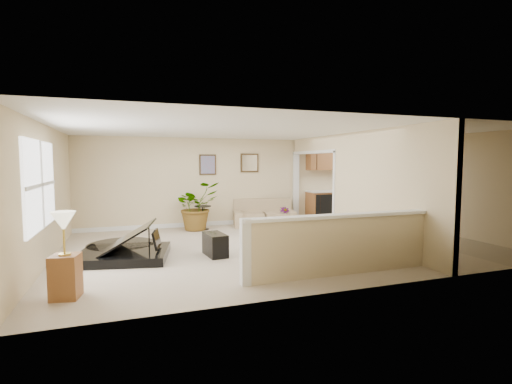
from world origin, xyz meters
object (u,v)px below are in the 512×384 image
object	(u,v)px
piano	(121,225)
lamp_stand	(65,262)
accent_table	(203,214)
palm_plant	(196,206)
loveseat	(263,212)
piano_bench	(215,244)
small_plant	(284,218)

from	to	relation	value
piano	lamp_stand	xyz separation A→B (m)	(-0.68, -2.03, -0.14)
accent_table	lamp_stand	distance (m)	5.20
accent_table	palm_plant	bearing A→B (deg)	174.02
piano	loveseat	world-z (taller)	piano
piano_bench	lamp_stand	distance (m)	2.88
loveseat	palm_plant	distance (m)	1.98
loveseat	accent_table	world-z (taller)	loveseat
small_plant	lamp_stand	xyz separation A→B (m)	(-5.00, -4.16, 0.26)
lamp_stand	piano_bench	bearing A→B (deg)	33.19
piano_bench	piano	bearing A→B (deg)	165.05
piano	lamp_stand	distance (m)	2.15
small_plant	lamp_stand	world-z (taller)	lamp_stand
palm_plant	small_plant	bearing A→B (deg)	-6.74
piano	piano_bench	xyz separation A→B (m)	(1.72, -0.46, -0.41)
small_plant	piano_bench	bearing A→B (deg)	-135.16
piano_bench	lamp_stand	size ratio (longest dim) A/B	0.56
piano	small_plant	bearing A→B (deg)	37.58
piano_bench	loveseat	distance (m)	3.66
piano	small_plant	world-z (taller)	piano
accent_table	palm_plant	size ratio (longest dim) A/B	0.45
accent_table	lamp_stand	world-z (taller)	lamp_stand
loveseat	small_plant	size ratio (longest dim) A/B	3.50
palm_plant	loveseat	bearing A→B (deg)	3.24
piano	palm_plant	size ratio (longest dim) A/B	1.45
piano_bench	small_plant	size ratio (longest dim) A/B	1.19
loveseat	palm_plant	world-z (taller)	palm_plant
lamp_stand	small_plant	bearing A→B (deg)	39.73
accent_table	small_plant	distance (m)	2.30
piano	lamp_stand	world-z (taller)	piano
palm_plant	lamp_stand	xyz separation A→B (m)	(-2.55, -4.45, -0.14)
loveseat	palm_plant	bearing A→B (deg)	-164.23
piano	lamp_stand	bearing A→B (deg)	-97.03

